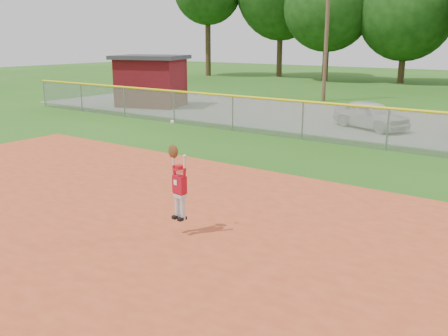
{
  "coord_description": "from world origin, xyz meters",
  "views": [
    {
      "loc": [
        5.48,
        -7.43,
        3.88
      ],
      "look_at": [
        -0.76,
        1.2,
        1.1
      ],
      "focal_mm": 40.0,
      "sensor_mm": 36.0,
      "label": 1
    }
  ],
  "objects": [
    {
      "name": "ground",
      "position": [
        0.0,
        0.0,
        0.0
      ],
      "size": [
        120.0,
        120.0,
        0.0
      ],
      "primitive_type": "plane",
      "color": "#235313",
      "rests_on": "ground"
    },
    {
      "name": "clay_infield",
      "position": [
        0.0,
        -3.0,
        0.02
      ],
      "size": [
        24.0,
        16.0,
        0.04
      ],
      "primitive_type": "cube",
      "color": "#B13F20",
      "rests_on": "ground"
    },
    {
      "name": "parking_strip",
      "position": [
        0.0,
        16.0,
        0.01
      ],
      "size": [
        44.0,
        10.0,
        0.03
      ],
      "primitive_type": "cube",
      "color": "gray",
      "rests_on": "ground"
    },
    {
      "name": "car_white_a",
      "position": [
        -1.98,
        13.82,
        0.64
      ],
      "size": [
        3.84,
        2.73,
        1.22
      ],
      "primitive_type": "imported",
      "rotation": [
        0.0,
        0.0,
        1.16
      ],
      "color": "silver",
      "rests_on": "parking_strip"
    },
    {
      "name": "utility_shed",
      "position": [
        -15.0,
        13.7,
        1.49
      ],
      "size": [
        4.66,
        4.11,
        2.93
      ],
      "color": "#500B0F",
      "rests_on": "ground"
    },
    {
      "name": "outfield_fence",
      "position": [
        0.0,
        10.0,
        0.88
      ],
      "size": [
        40.06,
        0.1,
        1.55
      ],
      "color": "gray",
      "rests_on": "ground"
    },
    {
      "name": "ballplayer",
      "position": [
        -0.78,
        -0.3,
        1.11
      ],
      "size": [
        0.5,
        0.23,
        1.99
      ],
      "color": "silver",
      "rests_on": "ground"
    }
  ]
}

